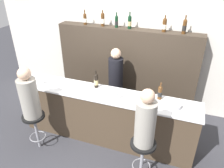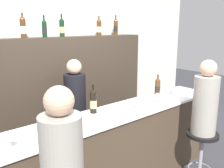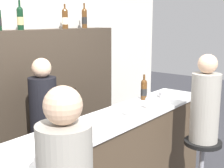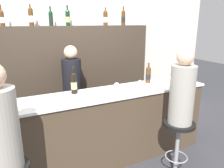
{
  "view_description": "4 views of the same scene",
  "coord_description": "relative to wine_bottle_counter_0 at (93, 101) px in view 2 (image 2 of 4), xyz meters",
  "views": [
    {
      "loc": [
        1.19,
        -2.69,
        2.97
      ],
      "look_at": [
        0.16,
        0.17,
        1.26
      ],
      "focal_mm": 35.0,
      "sensor_mm": 36.0,
      "label": 1
    },
    {
      "loc": [
        -1.81,
        -1.77,
        1.97
      ],
      "look_at": [
        -0.11,
        0.21,
        1.35
      ],
      "focal_mm": 40.0,
      "sensor_mm": 36.0,
      "label": 2
    },
    {
      "loc": [
        -2.1,
        -1.51,
        1.91
      ],
      "look_at": [
        0.23,
        0.34,
        1.3
      ],
      "focal_mm": 50.0,
      "sensor_mm": 36.0,
      "label": 3
    },
    {
      "loc": [
        -0.96,
        -2.15,
        1.87
      ],
      "look_at": [
        0.19,
        0.17,
        1.13
      ],
      "focal_mm": 35.0,
      "sensor_mm": 36.0,
      "label": 4
    }
  ],
  "objects": [
    {
      "name": "wine_glass_2",
      "position": [
        0.81,
        -0.25,
        -0.04
      ],
      "size": [
        0.08,
        0.08,
        0.14
      ],
      "color": "silver",
      "rests_on": "bar_counter"
    },
    {
      "name": "guest_seated_right",
      "position": [
        1.05,
        -0.77,
        -0.04
      ],
      "size": [
        0.28,
        0.28,
        0.89
      ],
      "color": "gray",
      "rests_on": "bar_stool_right"
    },
    {
      "name": "wine_glass_0",
      "position": [
        -1.01,
        -0.25,
        -0.04
      ],
      "size": [
        0.07,
        0.07,
        0.14
      ],
      "color": "silver",
      "rests_on": "bar_counter"
    },
    {
      "name": "guest_seated_left",
      "position": [
        -0.84,
        -0.77,
        -0.04
      ],
      "size": [
        0.3,
        0.3,
        0.89
      ],
      "color": "gray",
      "rests_on": "bar_stool_left"
    },
    {
      "name": "wine_bottle_backbar_4",
      "position": [
        0.95,
        1.1,
        0.8
      ],
      "size": [
        0.08,
        0.08,
        0.31
      ],
      "color": "#4C2D14",
      "rests_on": "back_bar_cabinet"
    },
    {
      "name": "wine_bottle_backbar_2",
      "position": [
        -0.0,
        1.1,
        0.79
      ],
      "size": [
        0.07,
        0.07,
        0.3
      ],
      "color": "black",
      "rests_on": "back_bar_cabinet"
    },
    {
      "name": "wine_bottle_backbar_5",
      "position": [
        1.31,
        1.1,
        0.8
      ],
      "size": [
        0.07,
        0.07,
        0.34
      ],
      "color": "#4C2D14",
      "rests_on": "back_bar_cabinet"
    },
    {
      "name": "wall_back",
      "position": [
        0.23,
        1.33,
        0.16
      ],
      "size": [
        6.4,
        0.05,
        2.6
      ],
      "color": "beige",
      "rests_on": "ground_plane"
    },
    {
      "name": "wine_bottle_counter_1",
      "position": [
        1.12,
        0.0,
        -0.01
      ],
      "size": [
        0.07,
        0.07,
        0.3
      ],
      "color": "#4C2D14",
      "rests_on": "bar_counter"
    },
    {
      "name": "bar_stool_right",
      "position": [
        1.05,
        -0.77,
        -0.59
      ],
      "size": [
        0.38,
        0.38,
        0.71
      ],
      "color": "gray",
      "rests_on": "ground_plane"
    },
    {
      "name": "wine_bottle_backbar_1",
      "position": [
        -0.3,
        1.1,
        0.8
      ],
      "size": [
        0.07,
        0.07,
        0.32
      ],
      "color": "#4C2D14",
      "rests_on": "back_bar_cabinet"
    },
    {
      "name": "wine_glass_1",
      "position": [
        0.47,
        -0.25,
        -0.03
      ],
      "size": [
        0.07,
        0.07,
        0.15
      ],
      "color": "silver",
      "rests_on": "bar_counter"
    },
    {
      "name": "bar_counter",
      "position": [
        0.23,
        -0.15,
        -0.64
      ],
      "size": [
        3.2,
        0.54,
        1.0
      ],
      "color": "#473828",
      "rests_on": "ground_plane"
    },
    {
      "name": "metal_bowl",
      "position": [
        1.39,
        -0.16,
        -0.1
      ],
      "size": [
        0.2,
        0.2,
        0.07
      ],
      "color": "#B7B7BC",
      "rests_on": "bar_counter"
    },
    {
      "name": "wine_bottle_counter_0",
      "position": [
        0.0,
        0.0,
        0.0
      ],
      "size": [
        0.08,
        0.08,
        0.33
      ],
      "color": "black",
      "rests_on": "bar_counter"
    },
    {
      "name": "bartender",
      "position": [
        0.15,
        0.63,
        -0.42
      ],
      "size": [
        0.29,
        0.29,
        1.53
      ],
      "color": "black",
      "rests_on": "ground_plane"
    },
    {
      "name": "back_bar_cabinet",
      "position": [
        0.23,
        1.1,
        -0.24
      ],
      "size": [
        3.0,
        0.28,
        1.8
      ],
      "color": "#382D23",
      "rests_on": "ground_plane"
    },
    {
      "name": "wine_bottle_backbar_3",
      "position": [
        0.27,
        1.1,
        0.8
      ],
      "size": [
        0.07,
        0.07,
        0.33
      ],
      "color": "black",
      "rests_on": "back_bar_cabinet"
    }
  ]
}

